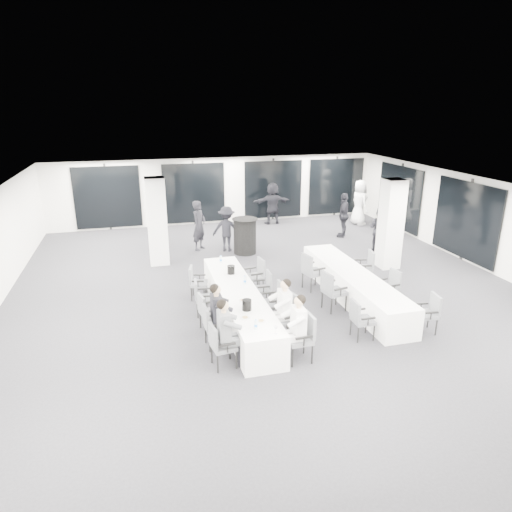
{
  "coord_description": "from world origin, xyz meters",
  "views": [
    {
      "loc": [
        -3.36,
        -11.19,
        4.97
      ],
      "look_at": [
        -0.45,
        -0.2,
        1.15
      ],
      "focal_mm": 32.0,
      "sensor_mm": 36.0,
      "label": 1
    }
  ],
  "objects": [
    {
      "name": "room",
      "position": [
        0.89,
        1.11,
        1.39
      ],
      "size": [
        14.04,
        16.04,
        2.84
      ],
      "color": "#232328",
      "rests_on": "ground"
    },
    {
      "name": "column_left",
      "position": [
        -2.8,
        3.2,
        1.4
      ],
      "size": [
        0.6,
        0.6,
        2.8
      ],
      "primitive_type": "cube",
      "color": "white",
      "rests_on": "floor"
    },
    {
      "name": "column_right",
      "position": [
        4.2,
        1.0,
        1.4
      ],
      "size": [
        0.6,
        0.6,
        2.8
      ],
      "primitive_type": "cube",
      "color": "white",
      "rests_on": "floor"
    },
    {
      "name": "banquet_table_main",
      "position": [
        -1.2,
        -1.42,
        0.38
      ],
      "size": [
        0.9,
        5.0,
        0.75
      ],
      "primitive_type": "cube",
      "color": "white",
      "rests_on": "floor"
    },
    {
      "name": "banquet_table_side",
      "position": [
        1.99,
        -1.03,
        0.38
      ],
      "size": [
        0.9,
        5.0,
        0.75
      ],
      "primitive_type": "cube",
      "color": "white",
      "rests_on": "floor"
    },
    {
      "name": "cocktail_table",
      "position": [
        0.14,
        3.52,
        0.62
      ],
      "size": [
        0.89,
        0.89,
        1.23
      ],
      "color": "black",
      "rests_on": "floor"
    },
    {
      "name": "chair_main_left_near",
      "position": [
        -2.03,
        -3.39,
        0.52
      ],
      "size": [
        0.52,
        0.56,
        0.92
      ],
      "rotation": [
        0.0,
        0.0,
        -1.43
      ],
      "color": "#494C50",
      "rests_on": "floor"
    },
    {
      "name": "chair_main_left_second",
      "position": [
        -2.03,
        -2.58,
        0.54
      ],
      "size": [
        0.5,
        0.55,
        0.94
      ],
      "rotation": [
        0.0,
        0.0,
        -1.51
      ],
      "color": "#494C50",
      "rests_on": "floor"
    },
    {
      "name": "chair_main_left_mid",
      "position": [
        -2.03,
        -1.81,
        0.51
      ],
      "size": [
        0.52,
        0.56,
        0.89
      ],
      "rotation": [
        0.0,
        0.0,
        -1.39
      ],
      "color": "#494C50",
      "rests_on": "floor"
    },
    {
      "name": "chair_main_left_fourth",
      "position": [
        -2.03,
        -0.95,
        0.51
      ],
      "size": [
        0.49,
        0.54,
        0.89
      ],
      "rotation": [
        0.0,
        0.0,
        -1.67
      ],
      "color": "#494C50",
      "rests_on": "floor"
    },
    {
      "name": "chair_main_left_far",
      "position": [
        -2.03,
        0.07,
        0.51
      ],
      "size": [
        0.54,
        0.57,
        0.89
      ],
      "rotation": [
        0.0,
        0.0,
        -1.8
      ],
      "color": "#494C50",
      "rests_on": "floor"
    },
    {
      "name": "chair_main_right_near",
      "position": [
        -0.36,
        -3.55,
        0.57
      ],
      "size": [
        0.52,
        0.58,
        0.99
      ],
      "rotation": [
        0.0,
        0.0,
        1.61
      ],
      "color": "#494C50",
      "rests_on": "floor"
    },
    {
      "name": "chair_main_right_second",
      "position": [
        -0.36,
        -2.66,
        0.59
      ],
      "size": [
        0.63,
        0.66,
        1.03
      ],
      "rotation": [
        0.0,
        0.0,
        1.82
      ],
      "color": "#494C50",
      "rests_on": "floor"
    },
    {
      "name": "chair_main_right_mid",
      "position": [
        -0.37,
        -1.73,
        0.55
      ],
      "size": [
        0.51,
        0.56,
        0.96
      ],
      "rotation": [
        0.0,
        0.0,
        1.62
      ],
      "color": "#494C50",
      "rests_on": "floor"
    },
    {
      "name": "chair_main_right_fourth",
      "position": [
        -0.37,
        -0.75,
        0.5
      ],
      "size": [
        0.46,
        0.51,
        0.88
      ],
      "rotation": [
        0.0,
        0.0,
        1.55
      ],
      "color": "#494C50",
      "rests_on": "floor"
    },
    {
      "name": "chair_main_right_far",
      "position": [
        -0.37,
        0.06,
        0.55
      ],
      "size": [
        0.54,
        0.58,
        0.96
      ],
      "rotation": [
        0.0,
        0.0,
        1.69
      ],
      "color": "#494C50",
      "rests_on": "floor"
    },
    {
      "name": "chair_side_left_near",
      "position": [
        1.16,
        -3.04,
        0.51
      ],
      "size": [
        0.46,
        0.52,
        0.89
      ],
      "rotation": [
        0.0,
        0.0,
        -1.59
      ],
      "color": "#494C50",
      "rests_on": "floor"
    },
    {
      "name": "chair_side_left_mid",
      "position": [
        1.15,
        -1.53,
        0.58
      ],
      "size": [
        0.59,
        0.63,
        1.02
      ],
      "rotation": [
        0.0,
        0.0,
        -1.4
      ],
      "color": "#494C50",
      "rests_on": "floor"
    },
    {
      "name": "chair_side_left_far",
      "position": [
        1.15,
        -0.14,
        0.59
      ],
      "size": [
        0.62,
        0.66,
        1.04
      ],
      "rotation": [
        0.0,
        0.0,
        -1.36
      ],
      "color": "#494C50",
      "rests_on": "floor"
    },
    {
      "name": "chair_side_right_near",
      "position": [
        2.82,
        -3.16,
        0.52
      ],
      "size": [
        0.52,
        0.55,
        0.91
      ],
      "rotation": [
        0.0,
        0.0,
        1.43
      ],
      "color": "#494C50",
      "rests_on": "floor"
    },
    {
      "name": "chair_side_right_mid",
      "position": [
        2.82,
        -1.51,
        0.51
      ],
      "size": [
        0.51,
        0.55,
        0.9
      ],
      "rotation": [
        0.0,
        0.0,
        1.72
      ],
      "color": "#494C50",
      "rests_on": "floor"
    },
    {
      "name": "chair_side_right_far",
      "position": [
        2.82,
        -0.13,
        0.56
      ],
      "size": [
        0.59,
        0.62,
        0.98
      ],
      "rotation": [
        0.0,
        0.0,
        1.36
      ],
      "color": "#494C50",
      "rests_on": "floor"
    },
    {
      "name": "seated_guest_a",
      "position": [
        -1.87,
        -3.38,
        0.81
      ],
      "size": [
        0.5,
        0.38,
        1.44
      ],
      "rotation": [
        0.0,
        0.0,
        -1.57
      ],
      "color": "#5B5E63",
      "rests_on": "floor"
    },
    {
      "name": "seated_guest_b",
      "position": [
        -1.87,
        -2.57,
        0.81
      ],
      "size": [
        0.5,
        0.38,
        1.44
      ],
      "rotation": [
        0.0,
        0.0,
        -1.57
      ],
      "color": "black",
      "rests_on": "floor"
    },
    {
      "name": "seated_guest_c",
      "position": [
        -0.53,
        -3.56,
        0.81
      ],
      "size": [
        0.5,
        0.38,
        1.44
      ],
      "rotation": [
        0.0,
        0.0,
        1.57
      ],
      "color": "silver",
      "rests_on": "floor"
    },
    {
      "name": "seated_guest_d",
      "position": [
        -0.53,
        -2.68,
        0.81
      ],
      "size": [
        0.5,
        0.38,
        1.44
      ],
      "rotation": [
        0.0,
        0.0,
        1.57
      ],
      "color": "silver",
      "rests_on": "floor"
    },
    {
      "name": "standing_guest_a",
      "position": [
        -1.32,
        4.34,
        1.0
      ],
      "size": [
        0.91,
        0.93,
        1.99
      ],
      "primitive_type": "imported",
      "rotation": [
        0.0,
        0.0,
        0.91
      ],
      "color": "black",
      "rests_on": "floor"
    },
    {
      "name": "standing_guest_c",
      "position": [
        -0.4,
        3.95,
        0.9
      ],
      "size": [
        1.31,
        1.0,
        1.8
      ],
      "primitive_type": "imported",
      "rotation": [
        0.0,
        0.0,
        2.75
      ],
      "color": "black",
      "rests_on": "floor"
    },
    {
      "name": "standing_guest_d",
      "position": [
        4.32,
        4.55,
        0.97
      ],
      "size": [
        1.19,
        1.31,
        1.95
      ],
      "primitive_type": "imported",
      "rotation": [
        0.0,
        0.0,
        4.1
      ],
      "color": "black",
      "rests_on": "floor"
    },
    {
      "name": "standing_guest_e",
      "position": [
        5.8,
        6.14,
        1.08
      ],
      "size": [
        0.74,
        1.1,
        2.15
      ],
      "primitive_type": "imported",
      "rotation": [
        0.0,
        0.0,
        1.68
      ],
      "color": "silver",
      "rests_on": "floor"
    },
    {
      "name": "standing_guest_f",
      "position": [
        2.24,
        7.2,
        1.01
      ],
      "size": [
        1.86,
        0.73,
        2.02
      ],
      "primitive_type": "imported",
      "rotation": [
        0.0,
        0.0,
        3.15
      ],
      "color": "black",
      "rests_on": "floor"
    },
    {
      "name": "standing_guest_g",
      "position": [
        -2.76,
        4.88,
        0.88
      ],
      "size": [
        0.81,
        0.82,
        1.76
      ],
      "primitive_type": "imported",
      "rotation": [
        0.0,
        0.0,
        -0.85
      ],
      "color": "black",
      "rests_on": "floor"
    },
    {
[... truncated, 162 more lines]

